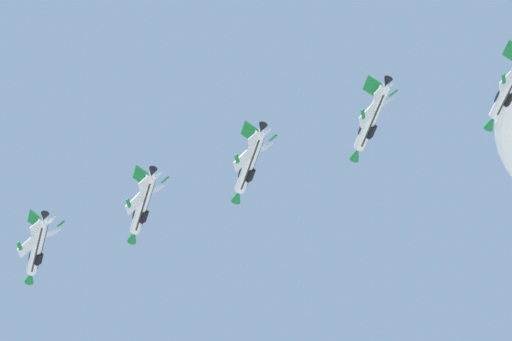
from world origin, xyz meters
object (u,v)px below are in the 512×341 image
at_px(fighter_jet_left_outer, 371,119).
at_px(fighter_jet_right_outer, 509,86).
at_px(fighter_jet_lead, 37,248).
at_px(fighter_jet_left_wing, 142,205).
at_px(fighter_jet_right_wing, 249,163).

bearing_deg(fighter_jet_left_outer, fighter_jet_right_outer, -35.90).
distance_m(fighter_jet_lead, fighter_jet_left_outer, 60.27).
bearing_deg(fighter_jet_lead, fighter_jet_left_wing, -43.98).
relative_size(fighter_jet_right_wing, fighter_jet_left_outer, 1.00).
bearing_deg(fighter_jet_right_outer, fighter_jet_lead, 139.52).
height_order(fighter_jet_lead, fighter_jet_right_wing, fighter_jet_lead).
bearing_deg(fighter_jet_right_outer, fighter_jet_left_outer, 144.10).
distance_m(fighter_jet_left_wing, fighter_jet_right_outer, 60.90).
bearing_deg(fighter_jet_right_wing, fighter_jet_lead, 136.75).
distance_m(fighter_jet_lead, fighter_jet_left_wing, 20.57).
height_order(fighter_jet_left_wing, fighter_jet_left_outer, fighter_jet_left_outer).
xyz_separation_m(fighter_jet_left_wing, fighter_jet_right_outer, (44.75, -41.28, -1.29)).
distance_m(fighter_jet_right_wing, fighter_jet_left_outer, 20.40).
height_order(fighter_jet_right_wing, fighter_jet_right_outer, fighter_jet_right_wing).
xyz_separation_m(fighter_jet_lead, fighter_jet_right_wing, (27.40, -29.01, -0.46)).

